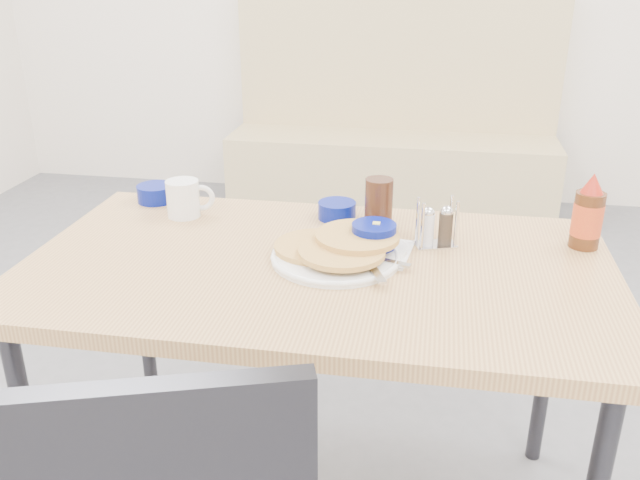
% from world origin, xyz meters
% --- Properties ---
extents(booth_bench, '(1.90, 0.56, 1.22)m').
position_xyz_m(booth_bench, '(0.00, 2.78, 0.35)').
color(booth_bench, tan).
rests_on(booth_bench, ground).
extents(dining_table, '(1.40, 0.80, 0.76)m').
position_xyz_m(dining_table, '(0.00, 0.25, 0.70)').
color(dining_table, tan).
rests_on(dining_table, ground).
extents(pancake_plate, '(0.31, 0.31, 0.06)m').
position_xyz_m(pancake_plate, '(0.04, 0.27, 0.78)').
color(pancake_plate, white).
rests_on(pancake_plate, dining_table).
extents(coffee_mug, '(0.13, 0.09, 0.10)m').
position_xyz_m(coffee_mug, '(-0.42, 0.49, 0.81)').
color(coffee_mug, white).
rests_on(coffee_mug, dining_table).
extents(grits_setting, '(0.20, 0.21, 0.08)m').
position_xyz_m(grits_setting, '(0.13, 0.33, 0.79)').
color(grits_setting, white).
rests_on(grits_setting, dining_table).
extents(creamer_bowl, '(0.11, 0.11, 0.05)m').
position_xyz_m(creamer_bowl, '(-0.55, 0.59, 0.78)').
color(creamer_bowl, navy).
rests_on(creamer_bowl, dining_table).
extents(butter_bowl, '(0.10, 0.10, 0.05)m').
position_xyz_m(butter_bowl, '(0.00, 0.54, 0.78)').
color(butter_bowl, navy).
rests_on(butter_bowl, dining_table).
extents(amber_tumbler, '(0.10, 0.10, 0.14)m').
position_xyz_m(amber_tumbler, '(0.12, 0.49, 0.83)').
color(amber_tumbler, '#351C11').
rests_on(amber_tumbler, dining_table).
extents(condiment_caddy, '(0.12, 0.09, 0.12)m').
position_xyz_m(condiment_caddy, '(0.27, 0.40, 0.80)').
color(condiment_caddy, silver).
rests_on(condiment_caddy, dining_table).
extents(syrup_bottle, '(0.07, 0.07, 0.19)m').
position_xyz_m(syrup_bottle, '(0.64, 0.46, 0.84)').
color(syrup_bottle, '#47230F').
rests_on(syrup_bottle, dining_table).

